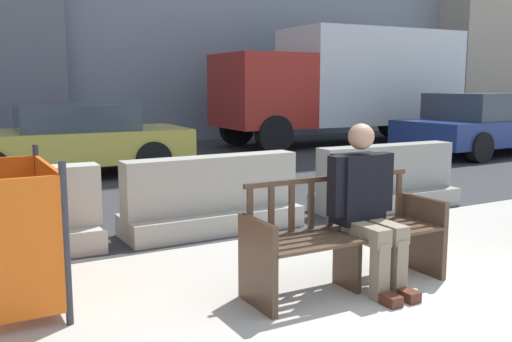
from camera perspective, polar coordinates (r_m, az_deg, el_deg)
ground_plane at (r=4.29m, az=21.36°, el=-14.14°), size 200.00×200.00×0.00m
street_asphalt at (r=11.72m, az=-13.31°, el=0.54°), size 120.00×12.00×0.01m
street_bench at (r=4.63m, az=8.93°, el=-6.76°), size 1.69×0.53×0.88m
seated_person at (r=4.61m, az=10.93°, el=-3.13°), size 0.58×0.72×1.31m
jersey_barrier_centre at (r=6.33m, az=-4.38°, el=-3.00°), size 2.01×0.70×0.84m
jersey_barrier_right at (r=7.64m, az=12.85°, el=-1.17°), size 2.02×0.74×0.84m
car_taxi_near at (r=10.56m, az=-18.16°, el=2.95°), size 4.22×2.03×1.26m
car_sedan_mid at (r=14.17m, az=21.73°, el=4.37°), size 4.32×2.18×1.41m
delivery_truck at (r=15.68m, az=9.12°, el=8.85°), size 6.86×2.50×3.05m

